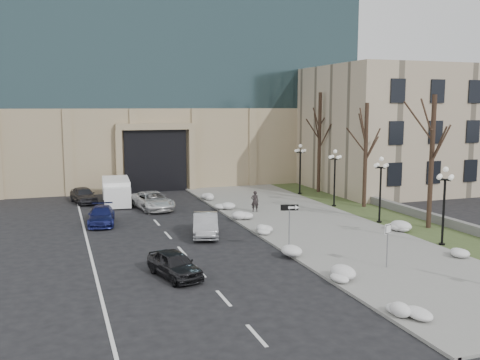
% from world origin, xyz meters
% --- Properties ---
extents(ground, '(160.00, 160.00, 0.00)m').
position_xyz_m(ground, '(0.00, 0.00, 0.00)').
color(ground, black).
rests_on(ground, ground).
extents(sidewalk, '(9.00, 40.00, 0.12)m').
position_xyz_m(sidewalk, '(3.50, 14.00, 0.06)').
color(sidewalk, gray).
rests_on(sidewalk, ground).
extents(curb, '(0.30, 40.00, 0.14)m').
position_xyz_m(curb, '(-1.00, 14.00, 0.07)').
color(curb, gray).
rests_on(curb, ground).
extents(grass_strip, '(4.00, 40.00, 0.10)m').
position_xyz_m(grass_strip, '(10.00, 14.00, 0.05)').
color(grass_strip, '#384924').
rests_on(grass_strip, ground).
extents(stone_wall, '(0.50, 30.00, 0.70)m').
position_xyz_m(stone_wall, '(12.00, 16.00, 0.35)').
color(stone_wall, slate).
rests_on(stone_wall, ground).
extents(office_tower, '(40.00, 24.70, 36.00)m').
position_xyz_m(office_tower, '(-2.01, 43.58, 18.49)').
color(office_tower, tan).
rests_on(office_tower, ground).
extents(classical_building, '(22.00, 18.12, 12.00)m').
position_xyz_m(classical_building, '(22.00, 27.98, 6.00)').
color(classical_building, tan).
rests_on(classical_building, ground).
extents(car_a, '(2.44, 4.05, 1.29)m').
position_xyz_m(car_a, '(-7.88, 5.54, 0.64)').
color(car_a, black).
rests_on(car_a, ground).
extents(car_b, '(2.61, 4.65, 1.45)m').
position_xyz_m(car_b, '(-4.24, 13.09, 0.73)').
color(car_b, '#9B9DA2').
rests_on(car_b, ground).
extents(car_c, '(2.28, 4.52, 1.26)m').
position_xyz_m(car_c, '(-10.25, 18.68, 0.63)').
color(car_c, navy).
rests_on(car_c, ground).
extents(car_d, '(3.20, 5.45, 1.42)m').
position_xyz_m(car_d, '(-5.90, 22.97, 0.71)').
color(car_d, silver).
rests_on(car_d, ground).
extents(car_e, '(2.41, 4.30, 1.38)m').
position_xyz_m(car_e, '(-11.00, 27.78, 0.69)').
color(car_e, '#323137').
rests_on(car_e, ground).
extents(pedestrian, '(0.67, 0.52, 1.63)m').
position_xyz_m(pedestrian, '(1.32, 18.89, 0.93)').
color(pedestrian, black).
rests_on(pedestrian, sidewalk).
extents(box_truck, '(2.64, 6.48, 2.01)m').
position_xyz_m(box_truck, '(-8.35, 26.77, 0.98)').
color(box_truck, white).
rests_on(box_truck, ground).
extents(one_way_sign, '(1.04, 0.46, 2.81)m').
position_xyz_m(one_way_sign, '(-0.74, 7.50, 2.32)').
color(one_way_sign, slate).
rests_on(one_way_sign, ground).
extents(keep_sign, '(0.49, 0.21, 2.36)m').
position_xyz_m(keep_sign, '(2.57, 3.22, 1.74)').
color(keep_sign, slate).
rests_on(keep_sign, ground).
extents(snow_clump_a, '(1.10, 1.60, 0.36)m').
position_xyz_m(snow_clump_a, '(-0.51, -2.55, 0.30)').
color(snow_clump_a, silver).
rests_on(snow_clump_a, sidewalk).
extents(snow_clump_b, '(1.10, 1.60, 0.36)m').
position_xyz_m(snow_clump_b, '(-0.50, 2.32, 0.30)').
color(snow_clump_b, silver).
rests_on(snow_clump_b, sidewalk).
extents(snow_clump_c, '(1.10, 1.60, 0.36)m').
position_xyz_m(snow_clump_c, '(-0.85, 6.70, 0.30)').
color(snow_clump_c, silver).
rests_on(snow_clump_c, sidewalk).
extents(snow_clump_d, '(1.10, 1.60, 0.36)m').
position_xyz_m(snow_clump_d, '(-0.40, 12.03, 0.30)').
color(snow_clump_d, silver).
rests_on(snow_clump_d, sidewalk).
extents(snow_clump_e, '(1.10, 1.60, 0.36)m').
position_xyz_m(snow_clump_e, '(-0.55, 16.23, 0.30)').
color(snow_clump_e, silver).
rests_on(snow_clump_e, sidewalk).
extents(snow_clump_f, '(1.10, 1.60, 0.36)m').
position_xyz_m(snow_clump_f, '(-0.70, 20.82, 0.30)').
color(snow_clump_f, silver).
rests_on(snow_clump_f, sidewalk).
extents(snow_clump_g, '(1.10, 1.60, 0.36)m').
position_xyz_m(snow_clump_g, '(-0.50, 25.20, 0.30)').
color(snow_clump_g, silver).
rests_on(snow_clump_g, sidewalk).
extents(snow_clump_h, '(1.10, 1.60, 0.36)m').
position_xyz_m(snow_clump_h, '(7.70, 3.39, 0.30)').
color(snow_clump_h, silver).
rests_on(snow_clump_h, sidewalk).
extents(snow_clump_i, '(1.10, 1.60, 0.36)m').
position_xyz_m(snow_clump_i, '(7.79, 9.38, 0.30)').
color(snow_clump_i, silver).
rests_on(snow_clump_i, sidewalk).
extents(lamppost_a, '(1.18, 1.18, 4.76)m').
position_xyz_m(lamppost_a, '(8.30, 6.00, 3.07)').
color(lamppost_a, black).
rests_on(lamppost_a, ground).
extents(lamppost_b, '(1.18, 1.18, 4.76)m').
position_xyz_m(lamppost_b, '(8.30, 12.50, 3.07)').
color(lamppost_b, black).
rests_on(lamppost_b, ground).
extents(lamppost_c, '(1.18, 1.18, 4.76)m').
position_xyz_m(lamppost_c, '(8.30, 19.00, 3.07)').
color(lamppost_c, black).
rests_on(lamppost_c, ground).
extents(lamppost_d, '(1.18, 1.18, 4.76)m').
position_xyz_m(lamppost_d, '(8.30, 25.50, 3.07)').
color(lamppost_d, black).
rests_on(lamppost_d, ground).
extents(tree_near, '(3.20, 3.20, 9.00)m').
position_xyz_m(tree_near, '(10.50, 10.00, 5.83)').
color(tree_near, black).
rests_on(tree_near, ground).
extents(tree_mid, '(3.20, 3.20, 8.50)m').
position_xyz_m(tree_mid, '(10.50, 18.00, 5.50)').
color(tree_mid, black).
rests_on(tree_mid, ground).
extents(tree_far, '(3.20, 3.20, 9.50)m').
position_xyz_m(tree_far, '(10.50, 26.00, 6.15)').
color(tree_far, black).
rests_on(tree_far, ground).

